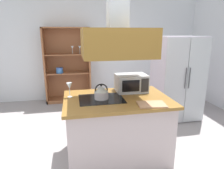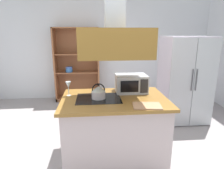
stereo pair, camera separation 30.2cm
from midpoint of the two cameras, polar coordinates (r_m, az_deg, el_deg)
The scene contains 10 objects.
ground_plane at distance 3.02m, azimuth 2.53°, elevation -21.11°, with size 7.80×7.80×0.00m, color gray.
wall_back at distance 5.45m, azimuth -1.65°, elevation 10.37°, with size 6.00×0.12×2.70m, color silver.
kitchen_island at distance 2.89m, azimuth 3.72°, elevation -12.38°, with size 1.44×1.00×0.90m.
range_hood at distance 2.57m, azimuth 4.22°, elevation 14.41°, with size 0.90×0.70×1.24m.
refrigerator at distance 4.28m, azimuth 22.10°, elevation 1.29°, with size 0.90×0.78×1.70m.
dish_cabinet at distance 5.30m, azimuth -8.42°, elevation 4.51°, with size 1.15×0.40×1.90m.
kettle at distance 2.66m, azimuth -0.70°, elevation -2.29°, with size 0.19×0.19×0.21m.
cutting_board at distance 2.47m, azimuth 13.56°, elevation -6.07°, with size 0.34×0.24×0.02m, color #AC7C57.
microwave at distance 2.99m, azimuth 8.44°, elevation 0.28°, with size 0.46×0.35×0.26m.
wine_glass_on_counter at distance 2.80m, azimuth -9.53°, elevation -0.28°, with size 0.08×0.08×0.21m.
Camera 2 is at (-0.20, -2.44, 1.77)m, focal length 31.65 mm.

